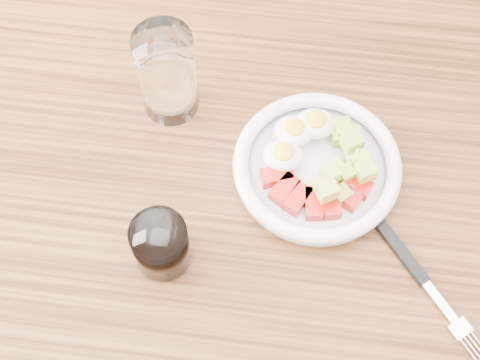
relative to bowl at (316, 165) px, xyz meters
name	(u,v)px	position (x,y,z in m)	size (l,w,h in m)	color
ground	(244,340)	(-0.08, -0.05, -0.79)	(4.00, 4.00, 0.00)	brown
dining_table	(246,229)	(-0.08, -0.05, -0.12)	(1.50, 0.90, 0.77)	brown
bowl	(316,165)	(0.00, 0.00, 0.00)	(0.21, 0.21, 0.05)	white
fork	(414,268)	(0.13, -0.12, -0.01)	(0.14, 0.17, 0.01)	black
water_glass	(167,74)	(-0.20, 0.08, 0.05)	(0.07, 0.07, 0.13)	white
coffee_glass	(161,245)	(-0.17, -0.14, 0.02)	(0.07, 0.07, 0.08)	white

